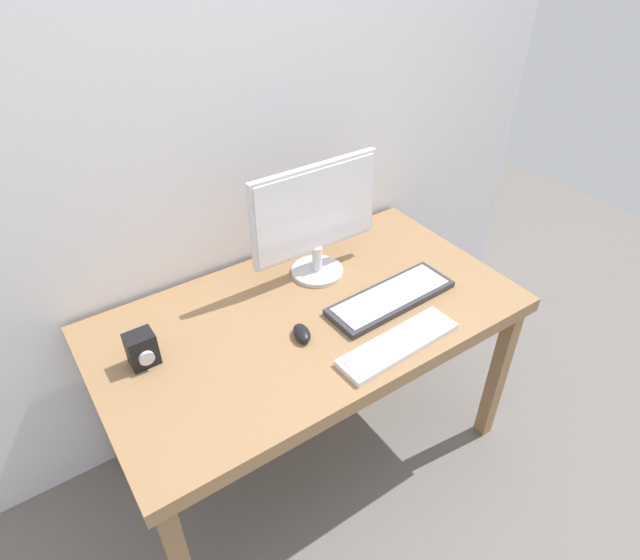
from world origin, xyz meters
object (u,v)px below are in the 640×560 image
Objects in this scene: monitor at (316,218)px; desk at (309,328)px; audio_controller at (142,349)px; mouse at (302,333)px; keyboard_primary at (391,298)px; keyboard_secondary at (399,344)px.

desk is at bearing -129.73° from monitor.
desk is 0.56m from audio_controller.
mouse is 0.49m from audio_controller.
mouse reaches higher than desk.
monitor is at bearing 8.16° from audio_controller.
mouse is 0.81× the size of audio_controller.
keyboard_primary is at bearing 11.46° from mouse.
audio_controller reaches higher than mouse.
desk is 2.86× the size of monitor.
keyboard_secondary is (0.14, -0.30, 0.08)m from desk.
desk is at bearing 60.36° from mouse.
keyboard_primary is at bearing -13.18° from audio_controller.
keyboard_secondary is 0.31m from mouse.
audio_controller is at bearing -171.84° from monitor.
mouse is at bearing -20.94° from audio_controller.
mouse is at bearing 137.82° from keyboard_secondary.
keyboard_secondary is at bearing -91.21° from monitor.
desk is 3.32× the size of keyboard_secondary.
desk is 0.34m from keyboard_secondary.
keyboard_secondary is 0.78m from audio_controller.
desk is at bearing 115.80° from keyboard_secondary.
mouse is at bearing 177.40° from keyboard_primary.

